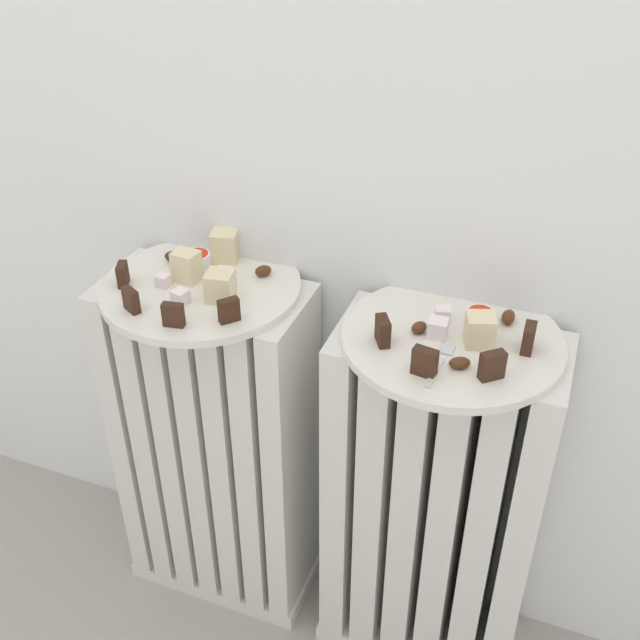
{
  "coord_description": "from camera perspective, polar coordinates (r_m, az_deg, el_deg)",
  "views": [
    {
      "loc": [
        0.32,
        -0.56,
        1.23
      ],
      "look_at": [
        0.0,
        0.28,
        0.63
      ],
      "focal_mm": 42.5,
      "sensor_mm": 36.0,
      "label": 1
    }
  ],
  "objects": [
    {
      "name": "medjool_date_right_0",
      "position": [
        1.02,
        7.47,
        -0.56
      ],
      "size": [
        0.03,
        0.03,
        0.02
      ],
      "primitive_type": "ellipsoid",
      "rotation": [
        0.0,
        0.0,
        1.07
      ],
      "color": "#4C2814",
      "rests_on": "plate_right"
    },
    {
      "name": "turkish_delight_left_1",
      "position": [
        1.13,
        -7.25,
        3.33
      ],
      "size": [
        0.03,
        0.03,
        0.02
      ],
      "primitive_type": "cube",
      "rotation": [
        0.0,
        0.0,
        0.14
      ],
      "color": "white",
      "rests_on": "plate_left"
    },
    {
      "name": "marble_cake_slice_left_0",
      "position": [
        1.19,
        -7.19,
        5.54
      ],
      "size": [
        0.05,
        0.05,
        0.05
      ],
      "primitive_type": "cube",
      "rotation": [
        0.0,
        0.0,
        0.27
      ],
      "color": "beige",
      "rests_on": "plate_left"
    },
    {
      "name": "dark_cake_slice_left_0",
      "position": [
        1.15,
        -14.64,
        3.33
      ],
      "size": [
        0.02,
        0.03,
        0.03
      ],
      "primitive_type": "cube",
      "rotation": [
        0.0,
        0.0,
        -1.18
      ],
      "color": "#382114",
      "rests_on": "plate_left"
    },
    {
      "name": "fork",
      "position": [
        0.98,
        9.02,
        -3.12
      ],
      "size": [
        0.02,
        0.1,
        0.0
      ],
      "color": "silver",
      "rests_on": "plate_right"
    },
    {
      "name": "turkish_delight_right_0",
      "position": [
        1.05,
        9.21,
        0.41
      ],
      "size": [
        0.03,
        0.03,
        0.02
      ],
      "primitive_type": "cube",
      "rotation": [
        0.0,
        0.0,
        0.26
      ],
      "color": "white",
      "rests_on": "plate_right"
    },
    {
      "name": "turkish_delight_left_0",
      "position": [
        1.14,
        -11.72,
        2.92
      ],
      "size": [
        0.02,
        0.02,
        0.02
      ],
      "primitive_type": "cube",
      "rotation": [
        0.0,
        0.0,
        1.49
      ],
      "color": "white",
      "rests_on": "plate_left"
    },
    {
      "name": "turkish_delight_right_1",
      "position": [
        1.02,
        8.87,
        -0.61
      ],
      "size": [
        0.03,
        0.03,
        0.03
      ],
      "primitive_type": "cube",
      "rotation": [
        0.0,
        0.0,
        0.05
      ],
      "color": "white",
      "rests_on": "plate_right"
    },
    {
      "name": "dark_cake_slice_left_1",
      "position": [
        1.09,
        -14.05,
        1.47
      ],
      "size": [
        0.03,
        0.02,
        0.03
      ],
      "primitive_type": "cube",
      "rotation": [
        0.0,
        0.0,
        -0.5
      ],
      "color": "#382114",
      "rests_on": "plate_left"
    },
    {
      "name": "medjool_date_left_1",
      "position": [
        1.15,
        -4.3,
        3.71
      ],
      "size": [
        0.03,
        0.03,
        0.02
      ],
      "primitive_type": "ellipsoid",
      "rotation": [
        0.0,
        0.0,
        0.75
      ],
      "color": "#4C2814",
      "rests_on": "plate_left"
    },
    {
      "name": "turkish_delight_left_2",
      "position": [
        1.09,
        -10.46,
        1.71
      ],
      "size": [
        0.02,
        0.02,
        0.02
      ],
      "primitive_type": "cube",
      "rotation": [
        0.0,
        0.0,
        1.36
      ],
      "color": "white",
      "rests_on": "plate_left"
    },
    {
      "name": "plate_right",
      "position": [
        1.03,
        9.93,
        -1.44
      ],
      "size": [
        0.3,
        0.3,
        0.01
      ],
      "primitive_type": "cylinder",
      "color": "silver",
      "rests_on": "radiator_right"
    },
    {
      "name": "medjool_date_right_1",
      "position": [
        0.97,
        10.47,
        -3.19
      ],
      "size": [
        0.03,
        0.03,
        0.01
      ],
      "primitive_type": "ellipsoid",
      "rotation": [
        0.0,
        0.0,
        0.5
      ],
      "color": "#4C2814",
      "rests_on": "plate_right"
    },
    {
      "name": "plate_left",
      "position": [
        1.14,
        -8.96,
        2.46
      ],
      "size": [
        0.3,
        0.3,
        0.01
      ],
      "primitive_type": "cylinder",
      "color": "silver",
      "rests_on": "radiator_left"
    },
    {
      "name": "dark_cake_slice_right_2",
      "position": [
        0.95,
        12.84,
        -3.36
      ],
      "size": [
        0.03,
        0.03,
        0.04
      ],
      "primitive_type": "cube",
      "rotation": [
        0.0,
        0.0,
        0.71
      ],
      "color": "#382114",
      "rests_on": "plate_right"
    },
    {
      "name": "dark_cake_slice_left_3",
      "position": [
        1.04,
        -6.88,
        0.73
      ],
      "size": [
        0.03,
        0.03,
        0.03
      ],
      "primitive_type": "cube",
      "rotation": [
        0.0,
        0.0,
        0.85
      ],
      "color": "#382114",
      "rests_on": "plate_left"
    },
    {
      "name": "marble_cake_slice_left_1",
      "position": [
        1.14,
        -10.01,
        4.0
      ],
      "size": [
        0.04,
        0.03,
        0.05
      ],
      "primitive_type": "cube",
      "rotation": [
        0.0,
        0.0,
        -0.09
      ],
      "color": "beige",
      "rests_on": "plate_left"
    },
    {
      "name": "dark_cake_slice_right_3",
      "position": [
        1.01,
        15.44,
        -1.33
      ],
      "size": [
        0.02,
        0.03,
        0.04
      ],
      "primitive_type": "cube",
      "rotation": [
        0.0,
        0.0,
        1.59
      ],
      "color": "#382114",
      "rests_on": "plate_right"
    },
    {
      "name": "dark_cake_slice_left_2",
      "position": [
        1.04,
        -11.0,
        0.38
      ],
      "size": [
        0.03,
        0.02,
        0.03
      ],
      "primitive_type": "cube",
      "rotation": [
        0.0,
        0.0,
        0.18
      ],
      "color": "#382114",
      "rests_on": "plate_left"
    },
    {
      "name": "radiator_left",
      "position": [
        1.34,
        -7.72,
        -9.63
      ],
      "size": [
        0.33,
        0.17,
        0.64
      ],
      "color": "silver",
      "rests_on": "ground_plane"
    },
    {
      "name": "dark_cake_slice_right_1",
      "position": [
        0.94,
        7.88,
        -3.15
      ],
      "size": [
        0.03,
        0.02,
        0.04
      ],
      "primitive_type": "cube",
      "rotation": [
        0.0,
        0.0,
        -0.16
      ],
      "color": "#382114",
      "rests_on": "plate_right"
    },
    {
      "name": "jam_bowl_right",
      "position": [
        1.05,
        11.94,
        0.2
      ],
      "size": [
        0.04,
        0.04,
        0.02
      ],
      "color": "white",
      "rests_on": "plate_right"
    },
    {
      "name": "medjool_date_right_2",
      "position": [
        1.07,
        13.99,
        0.23
      ],
      "size": [
        0.02,
        0.03,
        0.02
      ],
      "primitive_type": "ellipsoid",
      "rotation": [
        0.0,
        0.0,
        1.57
      ],
      "color": "#4C2814",
      "rests_on": "plate_right"
    },
    {
      "name": "dark_cake_slice_right_0",
      "position": [
        0.99,
        4.75,
        -0.83
      ],
      "size": [
        0.03,
        0.03,
        0.04
      ],
      "primitive_type": "cube",
      "rotation": [
        0.0,
        0.0,
        -1.04
      ],
      "color": "#382114",
      "rests_on": "plate_right"
    },
    {
      "name": "jam_bowl_left",
      "position": [
        1.18,
        -9.28,
        4.56
      ],
      "size": [
        0.04,
        0.04,
        0.02
      ],
      "color": "white",
      "rests_on": "plate_left"
    },
    {
      "name": "medjool_date_left_0",
      "position": [
        1.2,
        -10.98,
        4.73
      ],
      "size": [
        0.03,
        0.02,
        0.02
      ],
      "primitive_type": "ellipsoid",
      "rotation": [
        0.0,
        0.0,
        0.35
      ],
      "color": "#4C2814",
      "rests_on": "plate_left"
    },
    {
      "name": "radiator_right",
      "position": [
        1.25,
        8.44,
        -13.89
      ],
      "size": [
        0.33,
        0.17,
        0.64
      ],
      "color": "silver",
      "rests_on": "ground_plane"
    },
    {
      "name": "marble_cake_slice_right_0",
      "position": [
        1.01,
        11.96,
        -0.76
      ],
      "size": [
        0.05,
        0.05,
        0.04
      ],
      "primitive_type": "cube",
      "rotation": [
        0.0,
        0.0,
        0.31
      ],
      "color": "beige",
      "rests_on": "plate_right"
    },
    {
      "name": "marble_cake_slice_left_2",
      "position": [
        1.09,
        -7.53,
        2.54
      ],
      "size": [
        0.04,
        0.04,
        0.04
      ],
      "primitive_type": "cube",
      "rotation": [
        0.0,
        0.0,
        0.17
      ],
      "color": "beige",
      "rests_on": "plate_left"
    }
  ]
}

